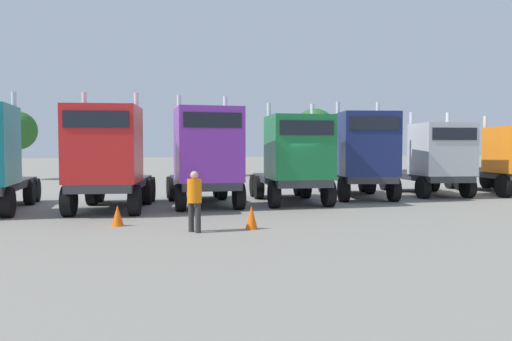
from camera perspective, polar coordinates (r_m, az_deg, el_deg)
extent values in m
plane|color=gray|center=(19.87, 6.11, -4.10)|extent=(200.00, 200.00, 0.00)
cylinder|color=silver|center=(20.25, -26.41, 3.54)|extent=(0.19, 0.19, 3.34)
cylinder|color=black|center=(18.30, -27.11, -3.35)|extent=(0.43, 1.05, 1.02)
cylinder|color=black|center=(22.03, -24.97, -2.34)|extent=(0.43, 1.05, 1.02)
cylinder|color=black|center=(23.11, -24.48, -2.10)|extent=(0.43, 1.05, 1.02)
cube|color=#333338|center=(19.52, -16.30, -1.44)|extent=(3.49, 6.02, 0.30)
cube|color=red|center=(17.79, -17.40, 2.95)|extent=(2.87, 2.74, 2.67)
cube|color=black|center=(16.71, -18.24, 5.74)|extent=(2.05, 0.54, 0.55)
cylinder|color=silver|center=(18.88, -13.79, 3.88)|extent=(0.22, 0.22, 3.27)
cylinder|color=silver|center=(19.24, -19.41, 3.78)|extent=(0.22, 0.22, 3.27)
cylinder|color=#333338|center=(20.72, -15.67, -0.61)|extent=(1.33, 1.33, 0.12)
cylinder|color=black|center=(17.28, -14.02, -3.39)|extent=(0.60, 1.13, 1.08)
cylinder|color=black|center=(17.74, -21.07, -3.33)|extent=(0.60, 1.13, 1.08)
cylinder|color=black|center=(20.59, -12.64, -2.41)|extent=(0.60, 1.13, 1.08)
cylinder|color=black|center=(20.98, -18.62, -2.39)|extent=(0.60, 1.13, 1.08)
cylinder|color=black|center=(21.68, -12.28, -2.15)|extent=(0.60, 1.13, 1.08)
cylinder|color=black|center=(22.05, -17.97, -2.14)|extent=(0.60, 1.13, 1.08)
cube|color=#333338|center=(20.48, -6.37, -1.33)|extent=(2.72, 6.08, 0.30)
cube|color=purple|center=(18.74, -5.67, 3.03)|extent=(2.61, 2.68, 2.79)
cube|color=black|center=(17.52, -5.07, 5.91)|extent=(2.10, 0.23, 0.55)
cylinder|color=silver|center=(20.27, -3.60, 3.86)|extent=(0.20, 0.20, 3.39)
cylinder|color=silver|center=(20.00, -8.97, 3.85)|extent=(0.20, 0.20, 3.39)
cylinder|color=#333338|center=(21.75, -6.85, -0.54)|extent=(1.19, 1.19, 0.12)
cylinder|color=black|center=(18.50, -2.02, -3.01)|extent=(0.44, 1.04, 1.01)
cylinder|color=black|center=(18.16, -8.83, -3.14)|extent=(0.44, 1.04, 1.01)
cylinder|color=black|center=(22.02, -4.01, -2.10)|extent=(0.44, 1.04, 1.01)
cylinder|color=black|center=(21.74, -9.73, -2.19)|extent=(0.44, 1.04, 1.01)
cylinder|color=black|center=(23.10, -4.50, -1.88)|extent=(0.44, 1.04, 1.01)
cylinder|color=black|center=(22.83, -9.95, -1.96)|extent=(0.44, 1.04, 1.01)
cube|color=#333338|center=(21.21, 3.84, -1.07)|extent=(3.10, 5.95, 0.30)
cube|color=#197238|center=(19.55, 5.02, 2.74)|extent=(2.75, 2.69, 2.52)
cube|color=black|center=(18.42, 5.99, 5.02)|extent=(2.08, 0.38, 0.55)
cylinder|color=silver|center=(21.08, 6.60, 3.54)|extent=(0.21, 0.21, 3.12)
cylinder|color=silver|center=(20.62, 1.52, 3.58)|extent=(0.21, 0.21, 3.12)
cylinder|color=#333338|center=(22.41, 3.08, -0.33)|extent=(1.26, 1.26, 0.12)
cylinder|color=black|center=(19.51, 8.48, -2.68)|extent=(0.52, 1.10, 1.05)
cylinder|color=black|center=(18.93, 2.14, -2.82)|extent=(0.52, 1.10, 1.05)
cylinder|color=black|center=(22.72, 5.78, -1.91)|extent=(0.52, 1.10, 1.05)
cylinder|color=black|center=(22.22, 0.31, -2.00)|extent=(0.52, 1.10, 1.05)
cylinder|color=black|center=(23.77, 5.06, -1.70)|extent=(0.52, 1.10, 1.05)
cylinder|color=black|center=(23.30, -0.17, -1.78)|extent=(0.52, 1.10, 1.05)
cube|color=#333338|center=(23.73, 11.57, -0.68)|extent=(3.73, 6.23, 0.30)
cube|color=navy|center=(22.06, 12.74, 3.04)|extent=(2.99, 3.03, 2.77)
cube|color=black|center=(20.89, 13.72, 5.41)|extent=(2.03, 0.62, 0.55)
cylinder|color=silver|center=(23.66, 14.04, 3.72)|extent=(0.22, 0.22, 3.37)
cylinder|color=silver|center=(23.17, 9.54, 3.79)|extent=(0.22, 0.22, 3.37)
cylinder|color=#333338|center=(24.97, 10.82, -0.03)|extent=(1.36, 1.36, 0.12)
cylinder|color=black|center=(21.96, 15.83, -2.14)|extent=(0.63, 1.12, 1.07)
cylinder|color=black|center=(21.34, 10.24, -2.21)|extent=(0.63, 1.12, 1.07)
cylinder|color=black|center=(25.33, 13.20, -1.48)|extent=(0.63, 1.12, 1.07)
cylinder|color=black|center=(24.79, 8.32, -1.52)|extent=(0.63, 1.12, 1.07)
cylinder|color=black|center=(26.38, 12.52, -1.30)|extent=(0.63, 1.12, 1.07)
cylinder|color=black|center=(25.87, 7.83, -1.34)|extent=(0.63, 1.12, 1.07)
cube|color=#333338|center=(26.04, 19.09, -0.63)|extent=(3.35, 6.01, 0.30)
cube|color=#B7BABF|center=(24.45, 20.93, 2.34)|extent=(2.81, 2.67, 2.43)
cube|color=black|center=(23.48, 22.26, 3.99)|extent=(2.06, 0.48, 0.55)
cylinder|color=silver|center=(26.01, 21.49, 3.00)|extent=(0.21, 0.21, 3.03)
cylinder|color=silver|center=(25.16, 17.68, 3.08)|extent=(0.21, 0.21, 3.03)
cylinder|color=#333338|center=(27.15, 17.93, -0.04)|extent=(1.31, 1.31, 0.12)
cylinder|color=black|center=(24.71, 23.56, -1.81)|extent=(0.55, 1.05, 1.00)
cylinder|color=black|center=(23.66, 18.97, -1.92)|extent=(0.55, 1.05, 1.00)
cylinder|color=black|center=(27.66, 19.98, -1.29)|extent=(0.55, 1.05, 1.00)
cylinder|color=black|center=(26.73, 15.78, -1.36)|extent=(0.55, 1.05, 1.00)
cylinder|color=black|center=(28.64, 18.98, -1.14)|extent=(0.55, 1.05, 1.00)
cylinder|color=black|center=(27.74, 14.90, -1.21)|extent=(0.55, 1.05, 1.00)
cube|color=#333338|center=(28.27, 26.31, -0.35)|extent=(3.58, 6.53, 0.30)
cylinder|color=silver|center=(27.35, 25.21, 2.85)|extent=(0.22, 0.22, 2.82)
cylinder|color=#333338|center=(29.42, 24.90, 0.20)|extent=(1.33, 1.33, 0.12)
cylinder|color=black|center=(25.69, 27.06, -1.63)|extent=(0.59, 1.13, 1.08)
cylinder|color=black|center=(30.15, 26.54, -1.02)|extent=(0.59, 1.13, 1.08)
cylinder|color=black|center=(29.02, 22.88, -1.08)|extent=(0.59, 1.13, 1.08)
cylinder|color=black|center=(31.08, 25.45, -0.89)|extent=(0.59, 1.13, 1.08)
cylinder|color=black|center=(29.99, 21.86, -0.95)|extent=(0.59, 1.13, 1.08)
cylinder|color=#2D2D2D|center=(13.74, -7.59, -5.41)|extent=(0.22, 0.22, 0.82)
cylinder|color=#2D2D2D|center=(13.54, -6.81, -5.53)|extent=(0.22, 0.22, 0.82)
cylinder|color=orange|center=(13.56, -7.22, -2.38)|extent=(0.55, 0.55, 0.65)
sphere|color=tan|center=(13.52, -7.23, -0.54)|extent=(0.22, 0.22, 0.22)
cone|color=#F2590C|center=(15.18, -15.91, -5.09)|extent=(0.36, 0.36, 0.63)
cone|color=#F2590C|center=(14.06, -0.53, -5.50)|extent=(0.36, 0.36, 0.68)
cylinder|color=#4C3823|center=(39.60, -26.13, 0.81)|extent=(0.36, 0.36, 2.47)
sphere|color=#286023|center=(39.60, -26.20, 4.24)|extent=(2.83, 2.83, 2.83)
cylinder|color=#4C3823|center=(40.23, -6.45, 1.37)|extent=(0.36, 0.36, 2.85)
sphere|color=#286023|center=(40.25, -6.47, 5.06)|extent=(2.92, 2.92, 2.92)
cylinder|color=#4C3823|center=(42.04, 6.85, 1.00)|extent=(0.36, 0.36, 2.23)
sphere|color=#286023|center=(42.05, 6.87, 4.61)|extent=(3.83, 3.83, 3.83)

